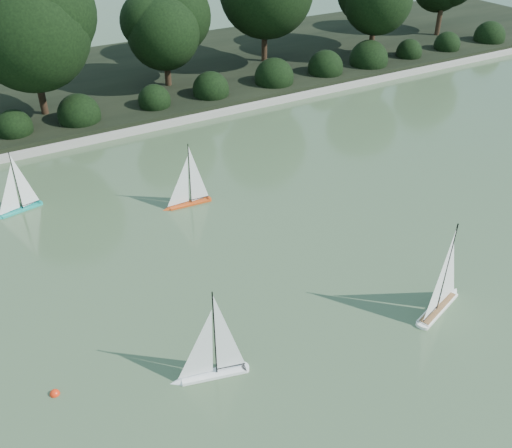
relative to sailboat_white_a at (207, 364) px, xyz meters
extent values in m
plane|color=#3A4F2F|center=(3.19, 0.03, -0.26)|extent=(80.00, 80.00, 0.00)
cube|color=gray|center=(3.19, 9.03, -0.17)|extent=(40.00, 0.35, 0.18)
cube|color=black|center=(3.19, 13.03, -0.11)|extent=(40.00, 8.00, 0.30)
cylinder|color=black|center=(0.19, 10.93, 0.57)|extent=(0.20, 0.20, 1.66)
sphere|color=black|center=(0.19, 10.93, 2.60)|extent=(2.66, 2.66, 2.66)
cylinder|color=black|center=(4.19, 11.43, 0.37)|extent=(0.20, 0.20, 1.26)
sphere|color=black|center=(4.19, 11.43, 1.95)|extent=(2.10, 2.10, 2.10)
cylinder|color=black|center=(8.19, 12.13, 0.61)|extent=(0.20, 0.20, 1.73)
cylinder|color=black|center=(12.19, 11.03, 0.48)|extent=(0.20, 0.20, 1.48)
cylinder|color=black|center=(16.19, 11.63, 0.45)|extent=(0.20, 0.20, 1.40)
sphere|color=black|center=(-0.81, 9.93, 0.19)|extent=(1.10, 1.10, 1.10)
sphere|color=black|center=(1.19, 9.93, 0.19)|extent=(1.10, 1.10, 1.10)
sphere|color=black|center=(3.19, 9.93, 0.19)|extent=(1.10, 1.10, 1.10)
sphere|color=black|center=(5.19, 9.93, 0.19)|extent=(1.10, 1.10, 1.10)
sphere|color=black|center=(7.19, 9.93, 0.19)|extent=(1.10, 1.10, 1.10)
sphere|color=black|center=(9.19, 9.93, 0.19)|extent=(1.10, 1.10, 1.10)
sphere|color=black|center=(11.19, 9.93, 0.19)|extent=(1.10, 1.10, 1.10)
sphere|color=black|center=(13.19, 9.93, 0.19)|extent=(1.10, 1.10, 1.10)
sphere|color=black|center=(15.19, 9.93, 0.19)|extent=(1.10, 1.10, 1.10)
sphere|color=black|center=(17.19, 9.93, 0.19)|extent=(1.10, 1.10, 1.10)
cube|color=white|center=(0.09, -0.02, -0.21)|extent=(0.98, 0.43, 0.10)
cone|color=white|center=(-0.45, 0.12, -0.21)|extent=(0.23, 0.23, 0.19)
cylinder|color=white|center=(0.55, -0.14, -0.21)|extent=(0.14, 0.14, 0.10)
cylinder|color=black|center=(0.13, -0.03, 0.58)|extent=(0.02, 0.02, 1.49)
cylinder|color=black|center=(0.34, -0.09, -0.10)|extent=(0.43, 0.13, 0.02)
cube|color=white|center=(4.01, -0.62, -0.20)|extent=(1.12, 0.57, 0.11)
cone|color=white|center=(4.62, -0.41, -0.20)|extent=(0.28, 0.28, 0.22)
cylinder|color=white|center=(3.49, -0.80, -0.20)|extent=(0.17, 0.17, 0.11)
cube|color=olive|center=(4.01, -0.62, -0.14)|extent=(1.02, 0.49, 0.01)
cylinder|color=black|center=(3.96, -0.64, 0.71)|extent=(0.03, 0.03, 1.72)
cylinder|color=black|center=(3.73, -0.72, -0.08)|extent=(0.49, 0.18, 0.02)
cube|color=#CD4212|center=(1.83, 4.68, -0.21)|extent=(0.93, 0.25, 0.09)
cone|color=#CD4212|center=(1.30, 4.72, -0.21)|extent=(0.20, 0.20, 0.18)
cylinder|color=#CD4212|center=(2.29, 4.64, -0.21)|extent=(0.12, 0.12, 0.09)
cylinder|color=black|center=(1.88, 4.67, 0.55)|extent=(0.02, 0.02, 1.42)
cylinder|color=black|center=(2.08, 4.66, -0.11)|extent=(0.42, 0.05, 0.01)
cube|color=teal|center=(-1.44, 6.27, -0.21)|extent=(0.88, 0.35, 0.09)
cylinder|color=teal|center=(-1.02, 6.36, -0.21)|extent=(0.12, 0.12, 0.09)
cylinder|color=black|center=(-1.40, 6.28, 0.50)|extent=(0.02, 0.02, 1.34)
cylinder|color=black|center=(-1.21, 6.32, -0.12)|extent=(0.39, 0.10, 0.01)
sphere|color=red|center=(-2.04, 0.80, -0.26)|extent=(0.14, 0.14, 0.14)
camera|label=1|loc=(-2.32, -5.42, 6.18)|focal=40.00mm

